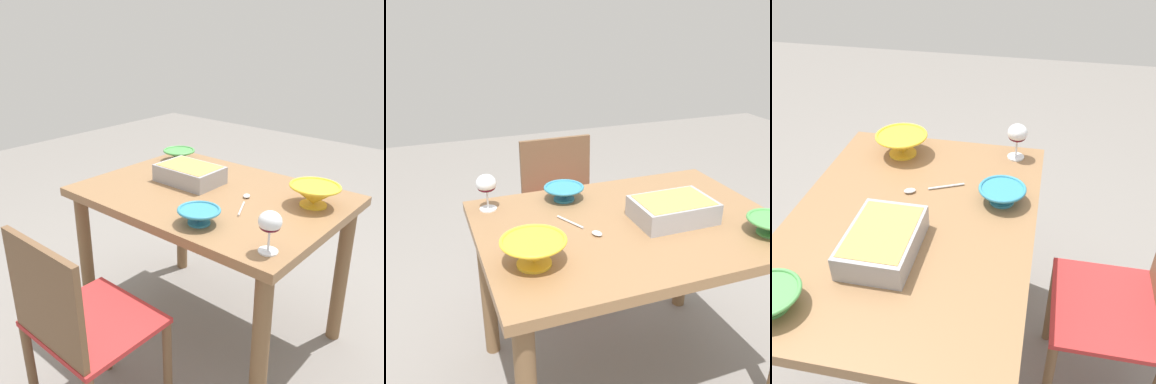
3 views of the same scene
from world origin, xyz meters
The scene contains 9 objects.
ground_plane centered at (0.00, 0.00, 0.00)m, with size 8.00×8.00×0.00m, color gray.
dining_table centered at (0.00, 0.00, 0.65)m, with size 1.15×0.84×0.76m.
chair centered at (-0.02, 0.77, 0.48)m, with size 0.42×0.39×0.86m.
wine_glass centered at (-0.49, 0.31, 0.87)m, with size 0.08×0.08×0.15m.
casserole_dish centered at (0.16, -0.03, 0.81)m, with size 0.30×0.21×0.08m.
mixing_bowl centered at (-0.42, -0.16, 0.81)m, with size 0.21×0.21×0.09m.
small_bowl centered at (-0.17, 0.29, 0.80)m, with size 0.17×0.17×0.06m.
serving_bowl centered at (0.44, -0.26, 0.80)m, with size 0.18×0.18×0.06m.
serving_spoon centered at (-0.18, -0.01, 0.77)m, with size 0.11×0.22×0.01m.
Camera 1 is at (-1.14, 1.45, 1.49)m, focal length 40.55 mm.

